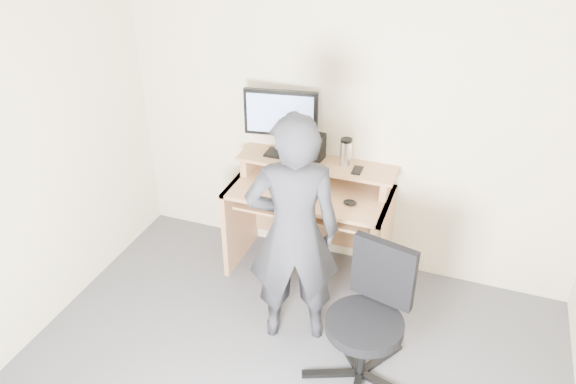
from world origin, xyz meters
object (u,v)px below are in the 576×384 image
Objects in this scene: monitor at (281,117)px; office_chair at (370,312)px; desk at (312,208)px; person at (293,233)px.

office_chair is (0.96, -1.01, -0.73)m from monitor.
office_chair is (0.67, -0.93, -0.05)m from desk.
office_chair is at bearing 141.72° from person.
person is (-0.56, 0.18, 0.33)m from office_chair.
monitor reaches higher than desk.
monitor is at bearing -84.99° from person.
person reaches higher than monitor.
person is at bearing 176.02° from office_chair.
desk is at bearing -102.05° from person.
person is (0.40, -0.83, -0.40)m from monitor.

